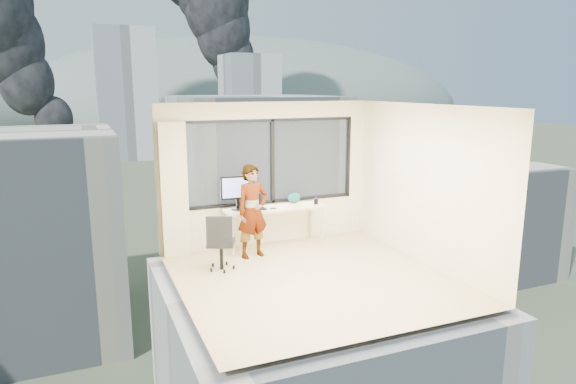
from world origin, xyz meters
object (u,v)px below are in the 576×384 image
game_console (252,204)px  handbag (294,198)px  chair (221,241)px  person (253,211)px  monitor (238,192)px  desk (274,227)px  laptop (255,203)px

game_console → handbag: handbag is taller
chair → game_console: bearing=70.0°
person → chair: bearing=-161.8°
monitor → game_console: monitor is taller
chair → handbag: bearing=50.4°
game_console → handbag: 0.82m
desk → handbag: (0.47, 0.17, 0.47)m
monitor → handbag: (1.11, 0.10, -0.21)m
desk → laptop: bearing=-175.4°
desk → game_console: bearing=150.6°
desk → monitor: 0.94m
chair → person: 0.84m
chair → laptop: laptop is taller
monitor → handbag: bearing=8.0°
laptop → game_console: bearing=85.5°
person → monitor: bearing=93.7°
chair → laptop: (0.82, 0.72, 0.40)m
monitor → game_console: size_ratio=2.09×
chair → game_console: (0.83, 0.95, 0.32)m
chair → handbag: same height
monitor → laptop: size_ratio=1.61×
monitor → game_console: bearing=26.1°
chair → monitor: size_ratio=1.54×
person → laptop: (0.15, 0.32, 0.07)m
chair → laptop: bearing=62.6°
laptop → handbag: (0.84, 0.20, -0.02)m
desk → game_console: 0.58m
desk → laptop: size_ratio=4.77×
chair → person: person is taller
desk → laptop: (-0.37, -0.03, 0.49)m
person → monitor: (-0.13, 0.43, 0.26)m
monitor → laptop: 0.35m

